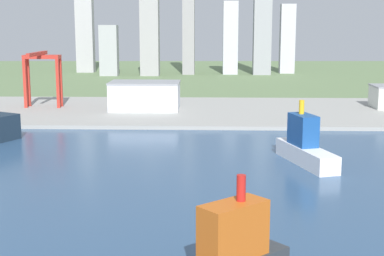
{
  "coord_description": "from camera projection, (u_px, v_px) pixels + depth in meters",
  "views": [
    {
      "loc": [
        3.35,
        70.71,
        65.3
      ],
      "look_at": [
        -3.05,
        259.04,
        30.85
      ],
      "focal_mm": 53.91,
      "sensor_mm": 36.0,
      "label": 1
    }
  ],
  "objects": [
    {
      "name": "ground_plane",
      "position": [
        203.0,
        184.0,
        237.28
      ],
      "size": [
        2400.0,
        2400.0,
        0.0
      ],
      "primitive_type": "plane",
      "color": "#627B50"
    },
    {
      "name": "water_bay",
      "position": [
        200.0,
        237.0,
        178.28
      ],
      "size": [
        840.0,
        360.0,
        0.15
      ],
      "primitive_type": "cube",
      "color": "#2D4C70",
      "rests_on": "ground"
    },
    {
      "name": "industrial_pier",
      "position": [
        207.0,
        111.0,
        423.85
      ],
      "size": [
        840.0,
        140.0,
        2.5
      ],
      "primitive_type": "cube",
      "color": "#9A9993",
      "rests_on": "ground"
    },
    {
      "name": "ferry_boat",
      "position": [
        305.0,
        146.0,
        270.13
      ],
      "size": [
        23.55,
        48.26,
        29.31
      ],
      "color": "white",
      "rests_on": "water_bay"
    },
    {
      "name": "port_crane_red",
      "position": [
        41.0,
        67.0,
        429.18
      ],
      "size": [
        27.17,
        44.4,
        41.97
      ],
      "color": "#B72D23",
      "rests_on": "industrial_pier"
    },
    {
      "name": "warehouse_main",
      "position": [
        145.0,
        96.0,
        421.04
      ],
      "size": [
        50.86,
        31.62,
        20.71
      ],
      "color": "silver",
      "rests_on": "industrial_pier"
    },
    {
      "name": "distant_skyline",
      "position": [
        192.0,
        25.0,
        735.89
      ],
      "size": [
        288.22,
        64.77,
        159.39
      ],
      "color": "#A9A8AB",
      "rests_on": "ground"
    }
  ]
}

